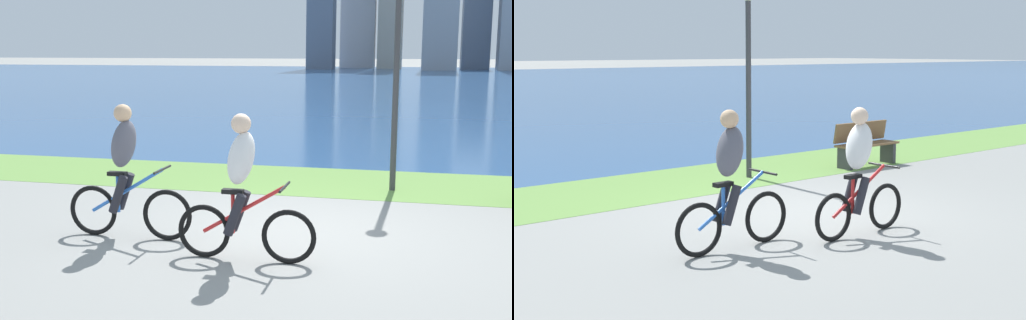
# 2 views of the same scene
# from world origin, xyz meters

# --- Properties ---
(ground_plane) EXTENTS (300.00, 300.00, 0.00)m
(ground_plane) POSITION_xyz_m (0.00, 0.00, 0.00)
(ground_plane) COLOR gray
(grass_strip_bayside) EXTENTS (120.00, 2.61, 0.01)m
(grass_strip_bayside) POSITION_xyz_m (0.00, 3.34, 0.00)
(grass_strip_bayside) COLOR #6B9947
(grass_strip_bayside) RESTS_ON ground
(cyclist_lead) EXTENTS (1.59, 0.52, 1.66)m
(cyclist_lead) POSITION_xyz_m (-0.34, -1.27, 0.83)
(cyclist_lead) COLOR black
(cyclist_lead) RESTS_ON ground
(cyclist_trailing) EXTENTS (1.64, 0.52, 1.68)m
(cyclist_trailing) POSITION_xyz_m (-1.99, -0.74, 0.84)
(cyclist_trailing) COLOR black
(cyclist_trailing) RESTS_ON ground
(bench_near_path) EXTENTS (1.50, 0.47, 0.90)m
(bench_near_path) POSITION_xyz_m (3.83, 2.40, 0.45)
(bench_near_path) COLOR brown
(bench_near_path) RESTS_ON ground
(lamppost_tall) EXTENTS (0.28, 0.28, 3.52)m
(lamppost_tall) POSITION_xyz_m (1.15, 2.88, 2.34)
(lamppost_tall) COLOR #38383D
(lamppost_tall) RESTS_ON ground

